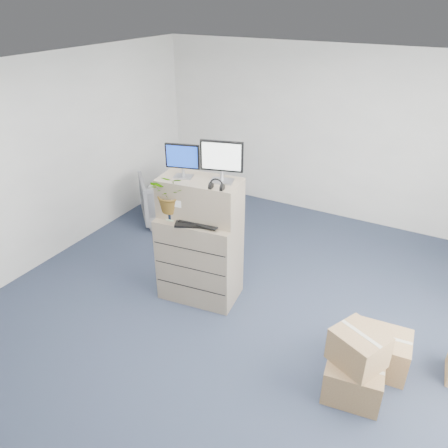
{
  "coord_description": "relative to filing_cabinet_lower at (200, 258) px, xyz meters",
  "views": [
    {
      "loc": [
        1.86,
        -3.43,
        3.49
      ],
      "look_at": [
        -0.25,
        0.4,
        1.13
      ],
      "focal_mm": 35.0,
      "sensor_mm": 36.0,
      "label": 1
    }
  ],
  "objects": [
    {
      "name": "ground",
      "position": [
        0.61,
        -0.43,
        -0.55
      ],
      "size": [
        7.0,
        7.0,
        0.0
      ],
      "primitive_type": "plane",
      "color": "#272F46",
      "rests_on": "ground"
    },
    {
      "name": "wall_back",
      "position": [
        0.61,
        3.08,
        0.85
      ],
      "size": [
        6.0,
        0.02,
        2.8
      ],
      "primitive_type": "cube",
      "color": "silver",
      "rests_on": "ground"
    },
    {
      "name": "filing_cabinet_lower",
      "position": [
        0.0,
        0.0,
        0.0
      ],
      "size": [
        1.01,
        0.69,
        1.11
      ],
      "primitive_type": "cube",
      "rotation": [
        0.0,
        0.0,
        0.12
      ],
      "color": "gray",
      "rests_on": "ground"
    },
    {
      "name": "filing_cabinet_upper",
      "position": [
        -0.01,
        0.05,
        0.79
      ],
      "size": [
        1.0,
        0.59,
        0.47
      ],
      "primitive_type": "cube",
      "rotation": [
        0.0,
        0.0,
        0.12
      ],
      "color": "gray",
      "rests_on": "filing_cabinet_lower"
    },
    {
      "name": "monitor_left",
      "position": [
        -0.2,
        0.02,
        1.25
      ],
      "size": [
        0.39,
        0.2,
        0.39
      ],
      "rotation": [
        0.0,
        0.0,
        0.28
      ],
      "color": "#99999E",
      "rests_on": "filing_cabinet_upper"
    },
    {
      "name": "monitor_right",
      "position": [
        0.25,
        0.11,
        1.3
      ],
      "size": [
        0.47,
        0.24,
        0.48
      ],
      "rotation": [
        0.0,
        0.0,
        0.27
      ],
      "color": "#99999E",
      "rests_on": "filing_cabinet_upper"
    },
    {
      "name": "headphones",
      "position": [
        0.3,
        -0.1,
        1.07
      ],
      "size": [
        0.16,
        0.04,
        0.16
      ],
      "primitive_type": "torus",
      "rotation": [
        1.57,
        0.0,
        0.12
      ],
      "color": "black",
      "rests_on": "filing_cabinet_upper"
    },
    {
      "name": "keyboard",
      "position": [
        0.08,
        -0.12,
        0.57
      ],
      "size": [
        0.59,
        0.43,
        0.03
      ],
      "primitive_type": "cube",
      "rotation": [
        0.0,
        0.0,
        0.42
      ],
      "color": "black",
      "rests_on": "filing_cabinet_lower"
    },
    {
      "name": "mouse",
      "position": [
        0.35,
        -0.08,
        0.57
      ],
      "size": [
        0.11,
        0.08,
        0.03
      ],
      "primitive_type": "ellipsoid",
      "rotation": [
        0.0,
        0.0,
        0.21
      ],
      "color": "silver",
      "rests_on": "filing_cabinet_lower"
    },
    {
      "name": "water_bottle",
      "position": [
        0.03,
        0.08,
        0.69
      ],
      "size": [
        0.08,
        0.08,
        0.28
      ],
      "primitive_type": "cylinder",
      "color": "#95969D",
      "rests_on": "filing_cabinet_lower"
    },
    {
      "name": "phone_dock",
      "position": [
        -0.01,
        0.02,
        0.6
      ],
      "size": [
        0.07,
        0.06,
        0.14
      ],
      "rotation": [
        0.0,
        0.0,
        0.12
      ],
      "color": "silver",
      "rests_on": "filing_cabinet_lower"
    },
    {
      "name": "external_drive",
      "position": [
        0.33,
        0.12,
        0.58
      ],
      "size": [
        0.21,
        0.16,
        0.06
      ],
      "primitive_type": "cube",
      "rotation": [
        0.0,
        0.0,
        -0.05
      ],
      "color": "black",
      "rests_on": "filing_cabinet_lower"
    },
    {
      "name": "tissue_box",
      "position": [
        0.29,
        0.1,
        0.67
      ],
      "size": [
        0.29,
        0.16,
        0.1
      ],
      "primitive_type": "cube",
      "rotation": [
        0.0,
        0.0,
        0.09
      ],
      "color": "#4488E7",
      "rests_on": "external_drive"
    },
    {
      "name": "potted_plant",
      "position": [
        -0.27,
        -0.14,
        0.82
      ],
      "size": [
        0.53,
        0.57,
        0.47
      ],
      "rotation": [
        0.0,
        0.0,
        0.12
      ],
      "color": "#A0BE99",
      "rests_on": "filing_cabinet_lower"
    },
    {
      "name": "office_chair",
      "position": [
        -1.6,
        1.53,
        -0.12
      ],
      "size": [
        1.16,
        1.16,
        0.87
      ],
      "primitive_type": "imported",
      "rotation": [
        0.0,
        0.0,
        3.91
      ],
      "color": "slate",
      "rests_on": "ground"
    },
    {
      "name": "cardboard_boxes",
      "position": [
        2.47,
        -0.29,
        -0.29
      ],
      "size": [
        1.7,
        1.23,
        0.73
      ],
      "color": "brown",
      "rests_on": "ground"
    }
  ]
}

